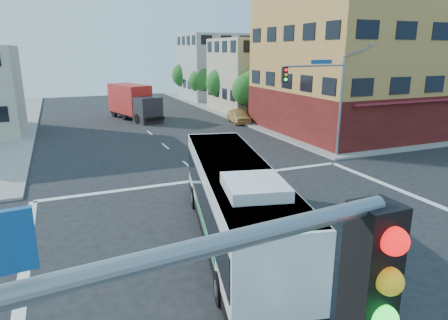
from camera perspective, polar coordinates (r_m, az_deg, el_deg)
name	(u,v)px	position (r m, az deg, el deg)	size (l,w,h in m)	color
ground	(286,249)	(16.38, 8.88, -12.47)	(120.00, 120.00, 0.00)	black
sidewalk_ne	(366,102)	(64.17, 19.65, 7.81)	(50.00, 50.00, 0.15)	gray
corner_building_ne	(369,69)	(41.44, 19.99, 12.16)	(18.10, 15.44, 14.00)	#B38340
building_east_near	(264,75)	(52.53, 5.73, 11.98)	(12.06, 10.06, 9.00)	tan
building_east_far	(222,67)	(65.17, -0.22, 13.15)	(12.06, 10.06, 10.00)	#A8A7A3
signal_mast_ne	(323,90)	(28.52, 13.96, 9.69)	(7.91, 1.13, 8.07)	gray
street_tree_a	(249,88)	(44.91, 3.58, 10.27)	(3.60, 3.60, 5.53)	#351E13
street_tree_b	(222,81)	(52.18, -0.34, 11.20)	(3.80, 3.80, 5.79)	#351E13
street_tree_c	(201,79)	(59.66, -3.31, 11.43)	(3.40, 3.40, 5.29)	#351E13
street_tree_d	(185,74)	(67.22, -5.62, 12.19)	(4.00, 4.00, 6.03)	#351E13
transit_bus	(235,201)	(15.97, 1.59, -5.94)	(5.32, 12.68, 3.67)	black
box_truck	(134,103)	(46.55, -12.71, 7.97)	(4.88, 8.85, 3.83)	#26262A
parked_car	(239,116)	(43.46, 2.11, 6.35)	(1.78, 4.42, 1.51)	tan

